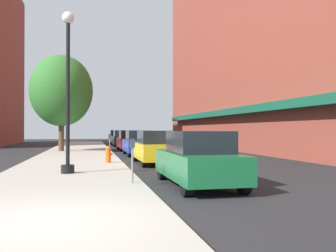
% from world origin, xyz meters
% --- Properties ---
extents(ground_plane, '(90.00, 90.00, 0.00)m').
position_xyz_m(ground_plane, '(4.00, 18.00, 0.00)').
color(ground_plane, '#232326').
extents(sidewalk_slab, '(4.80, 50.00, 0.12)m').
position_xyz_m(sidewalk_slab, '(0.00, 19.00, 0.06)').
color(sidewalk_slab, '#A8A399').
rests_on(sidewalk_slab, ground).
extents(lamppost, '(0.48, 0.48, 5.90)m').
position_xyz_m(lamppost, '(0.03, 7.14, 3.20)').
color(lamppost, black).
rests_on(lamppost, sidewalk_slab).
extents(fire_hydrant, '(0.33, 0.26, 0.79)m').
position_xyz_m(fire_hydrant, '(1.68, 11.13, 0.52)').
color(fire_hydrant, '#E05614').
rests_on(fire_hydrant, sidewalk_slab).
extents(parking_meter_near, '(0.14, 0.09, 1.31)m').
position_xyz_m(parking_meter_near, '(2.05, 16.89, 0.95)').
color(parking_meter_near, slate).
rests_on(parking_meter_near, sidewalk_slab).
extents(parking_meter_far, '(0.14, 0.09, 1.31)m').
position_xyz_m(parking_meter_far, '(2.05, 4.22, 0.95)').
color(parking_meter_far, slate).
rests_on(parking_meter_far, sidewalk_slab).
extents(tree_near, '(4.64, 4.64, 7.20)m').
position_xyz_m(tree_near, '(-1.28, 21.68, 4.63)').
color(tree_near, '#4C3823').
rests_on(tree_near, sidewalk_slab).
extents(car_green, '(1.80, 4.30, 1.66)m').
position_xyz_m(car_green, '(4.00, 3.96, 0.81)').
color(car_green, black).
rests_on(car_green, ground).
extents(car_yellow, '(1.80, 4.30, 1.66)m').
position_xyz_m(car_yellow, '(4.00, 11.23, 0.81)').
color(car_yellow, black).
rests_on(car_yellow, ground).
extents(car_blue, '(1.80, 4.30, 1.66)m').
position_xyz_m(car_blue, '(4.00, 17.43, 0.81)').
color(car_blue, black).
rests_on(car_blue, ground).
extents(car_red, '(1.80, 4.30, 1.66)m').
position_xyz_m(car_red, '(4.00, 23.32, 0.81)').
color(car_red, black).
rests_on(car_red, ground).
extents(car_black, '(1.80, 4.30, 1.66)m').
position_xyz_m(car_black, '(4.00, 30.59, 0.81)').
color(car_black, black).
rests_on(car_black, ground).
extents(car_white, '(1.80, 4.30, 1.66)m').
position_xyz_m(car_white, '(4.00, 37.44, 0.81)').
color(car_white, black).
rests_on(car_white, ground).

